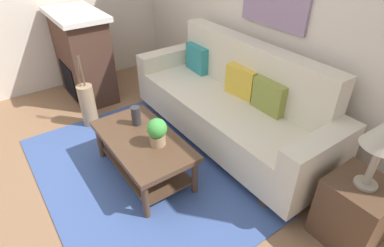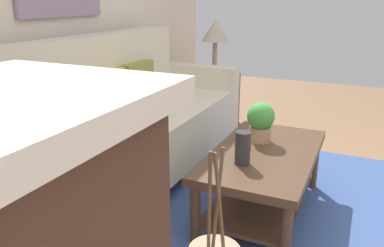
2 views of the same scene
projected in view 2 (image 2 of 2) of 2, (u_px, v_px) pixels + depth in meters
name	position (u px, v px, depth m)	size (l,w,h in m)	color
ground_plane	(354.00, 235.00, 2.27)	(8.85, 8.85, 0.00)	#8C6647
area_rug	(270.00, 216.00, 2.47)	(2.52, 1.71, 0.01)	#3D5693
couch	(123.00, 127.00, 2.83)	(2.48, 0.84, 1.08)	beige
throw_pillow_teal	(20.00, 122.00, 2.12)	(0.36, 0.12, 0.32)	teal
throw_pillow_mustard	(107.00, 92.00, 2.80)	(0.36, 0.12, 0.32)	gold
throw_pillow_olive	(137.00, 82.00, 3.15)	(0.36, 0.12, 0.32)	olive
coffee_table	(264.00, 168.00, 2.42)	(1.10, 0.60, 0.43)	#513826
tabletop_vase	(243.00, 148.00, 2.17)	(0.09, 0.09, 0.19)	#2D2D33
potted_plant_tabletop	(261.00, 121.00, 2.51)	(0.18, 0.18, 0.26)	tan
side_table	(214.00, 100.00, 4.17)	(0.44, 0.44, 0.56)	#513826
table_lamp	(215.00, 33.00, 3.94)	(0.28, 0.28, 0.57)	gray
floor_vase_branch_a	(218.00, 200.00, 1.26)	(0.01, 0.01, 0.36)	brown
floor_vase_branch_b	(209.00, 203.00, 1.25)	(0.01, 0.01, 0.36)	brown
floor_vase_branch_c	(220.00, 205.00, 1.23)	(0.01, 0.01, 0.36)	brown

